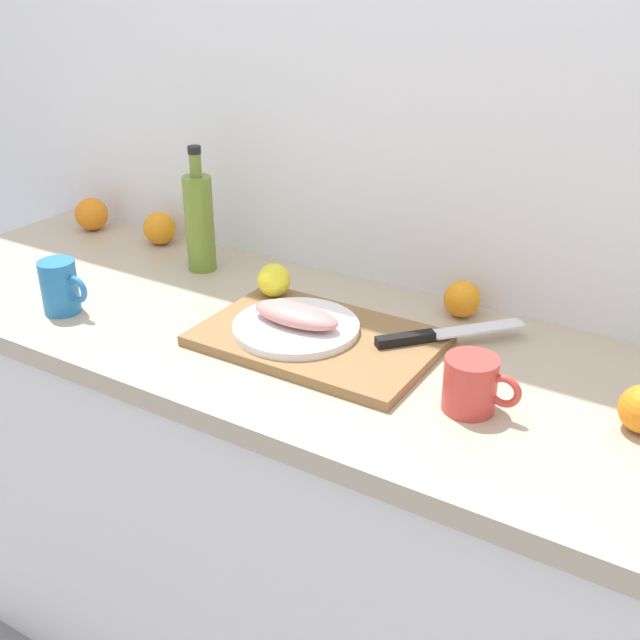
{
  "coord_description": "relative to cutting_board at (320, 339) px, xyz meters",
  "views": [
    {
      "loc": [
        0.66,
        -1.07,
        1.57
      ],
      "look_at": [
        0.0,
        -0.01,
        0.95
      ],
      "focal_mm": 43.06,
      "sensor_mm": 36.0,
      "label": 1
    }
  ],
  "objects": [
    {
      "name": "orange_1",
      "position": [
        -0.83,
        0.23,
        0.03
      ],
      "size": [
        0.08,
        0.08,
        0.08
      ],
      "primitive_type": "sphere",
      "color": "orange",
      "rests_on": "kitchen_counter"
    },
    {
      "name": "kitchen_counter",
      "position": [
        -0.0,
        0.01,
        -0.46
      ],
      "size": [
        2.0,
        0.6,
        0.9
      ],
      "color": "white",
      "rests_on": "ground_plane"
    },
    {
      "name": "orange_0",
      "position": [
        -0.61,
        0.24,
        0.03
      ],
      "size": [
        0.08,
        0.08,
        0.08
      ],
      "primitive_type": "sphere",
      "color": "orange",
      "rests_on": "kitchen_counter"
    },
    {
      "name": "cutting_board",
      "position": [
        0.0,
        0.0,
        0.0
      ],
      "size": [
        0.43,
        0.28,
        0.02
      ],
      "primitive_type": "cube",
      "color": "olive",
      "rests_on": "kitchen_counter"
    },
    {
      "name": "fish_fillet",
      "position": [
        -0.05,
        -0.01,
        0.04
      ],
      "size": [
        0.18,
        0.08,
        0.04
      ],
      "primitive_type": "ellipsoid",
      "color": "tan",
      "rests_on": "white_plate"
    },
    {
      "name": "olive_oil_bottle",
      "position": [
        -0.42,
        0.17,
        0.1
      ],
      "size": [
        0.06,
        0.06,
        0.28
      ],
      "color": "olive",
      "rests_on": "kitchen_counter"
    },
    {
      "name": "chef_knife",
      "position": [
        0.18,
        0.09,
        0.02
      ],
      "size": [
        0.21,
        0.24,
        0.02
      ],
      "rotation": [
        0.0,
        0.0,
        0.84
      ],
      "color": "silver",
      "rests_on": "cutting_board"
    },
    {
      "name": "orange_3",
      "position": [
        0.18,
        0.25,
        0.03
      ],
      "size": [
        0.07,
        0.07,
        0.07
      ],
      "primitive_type": "sphere",
      "color": "orange",
      "rests_on": "kitchen_counter"
    },
    {
      "name": "white_plate",
      "position": [
        -0.05,
        -0.01,
        0.02
      ],
      "size": [
        0.24,
        0.24,
        0.01
      ],
      "primitive_type": "cylinder",
      "color": "white",
      "rests_on": "cutting_board"
    },
    {
      "name": "lemon_0",
      "position": [
        -0.17,
        0.1,
        0.04
      ],
      "size": [
        0.07,
        0.07,
        0.07
      ],
      "primitive_type": "sphere",
      "color": "yellow",
      "rests_on": "cutting_board"
    },
    {
      "name": "back_wall",
      "position": [
        -0.0,
        0.33,
        0.34
      ],
      "size": [
        3.2,
        0.05,
        2.5
      ],
      "primitive_type": "cube",
      "color": "white",
      "rests_on": "ground_plane"
    },
    {
      "name": "coffee_mug_1",
      "position": [
        -0.51,
        -0.15,
        0.04
      ],
      "size": [
        0.11,
        0.07,
        0.11
      ],
      "color": "#2672B2",
      "rests_on": "kitchen_counter"
    },
    {
      "name": "coffee_mug_0",
      "position": [
        0.32,
        -0.06,
        0.04
      ],
      "size": [
        0.13,
        0.09,
        0.09
      ],
      "color": "#CC3F38",
      "rests_on": "kitchen_counter"
    }
  ]
}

